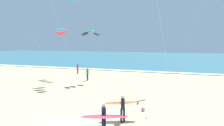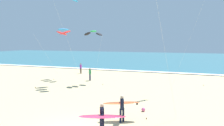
# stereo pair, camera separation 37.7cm
# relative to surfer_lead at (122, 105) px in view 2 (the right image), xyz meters

# --- Properties ---
(ocean_water) EXTENTS (160.00, 60.00, 0.08)m
(ocean_water) POSITION_rel_surfer_lead_xyz_m (-2.11, 51.25, -1.01)
(ocean_water) COLOR #336B7A
(ocean_water) RESTS_ON ground
(shoreline_foam) EXTENTS (160.00, 1.29, 0.01)m
(shoreline_foam) POSITION_rel_surfer_lead_xyz_m (-2.11, 21.55, -0.96)
(shoreline_foam) COLOR white
(shoreline_foam) RESTS_ON ocean_water
(surfer_lead) EXTENTS (2.39, 1.37, 1.71)m
(surfer_lead) POSITION_rel_surfer_lead_xyz_m (0.00, 0.00, 0.00)
(surfer_lead) COLOR black
(surfer_lead) RESTS_ON ground
(surfer_trailing) EXTENTS (2.46, 1.65, 1.71)m
(surfer_trailing) POSITION_rel_surfer_lead_xyz_m (-0.37, -2.28, 0.00)
(surfer_trailing) COLOR black
(surfer_trailing) RESTS_ON ground
(kite_arc_emerald_mid) EXTENTS (2.57, 2.53, 6.27)m
(kite_arc_emerald_mid) POSITION_rel_surfer_lead_xyz_m (-6.68, 10.45, 4.90)
(kite_arc_emerald_mid) COLOR black
(kite_arc_emerald_mid) RESTS_ON ground
(kite_arc_cobalt_high) EXTENTS (3.61, 3.57, 6.39)m
(kite_arc_cobalt_high) POSITION_rel_surfer_lead_xyz_m (-9.17, 7.96, 4.99)
(kite_arc_cobalt_high) COLOR red
(kite_arc_cobalt_high) RESTS_ON ground
(bystander_green_top) EXTENTS (0.40, 0.35, 1.59)m
(bystander_green_top) POSITION_rel_surfer_lead_xyz_m (-7.75, 11.64, -0.24)
(bystander_green_top) COLOR #2D334C
(bystander_green_top) RESTS_ON ground
(bystander_purple_top) EXTENTS (0.22, 0.50, 1.59)m
(bystander_purple_top) POSITION_rel_surfer_lead_xyz_m (-11.63, 16.45, -0.24)
(bystander_purple_top) COLOR #4C3D2D
(bystander_purple_top) RESTS_ON ground
(beach_ball) EXTENTS (0.28, 0.28, 0.28)m
(beach_ball) POSITION_rel_surfer_lead_xyz_m (0.94, 2.26, -0.91)
(beach_ball) COLOR pink
(beach_ball) RESTS_ON ground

